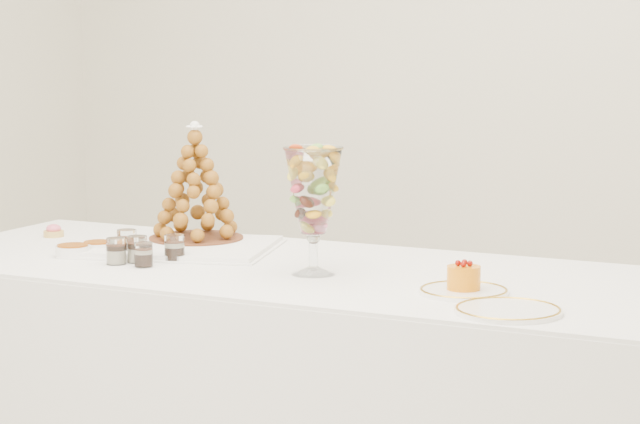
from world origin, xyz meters
The scene contains 15 objects.
buffet_table centered at (-0.12, 0.26, 0.40)m, with size 2.18×0.99×0.81m.
lace_tray centered at (-0.51, 0.33, 0.82)m, with size 0.54×0.41×0.02m, color white.
macaron_vase centered at (0.02, 0.20, 1.03)m, with size 0.15×0.15×0.33m.
cake_plate centered at (0.46, 0.17, 0.82)m, with size 0.22×0.22×0.01m, color white.
spare_plate centered at (0.63, 0.02, 0.82)m, with size 0.24×0.24×0.01m, color white.
pink_tart centered at (-0.98, 0.33, 0.83)m, with size 0.06×0.06×0.04m.
verrine_a centered at (-0.58, 0.18, 0.85)m, with size 0.06×0.06×0.07m, color white.
verrine_b centered at (-0.48, 0.11, 0.85)m, with size 0.05×0.05×0.07m, color white.
verrine_c centered at (-0.40, 0.17, 0.85)m, with size 0.06×0.06×0.07m, color white.
verrine_d centered at (-0.52, 0.06, 0.85)m, with size 0.05×0.05×0.07m, color white.
verrine_e centered at (-0.43, 0.07, 0.84)m, with size 0.05×0.05×0.07m, color white.
ramekin_back centered at (-0.68, 0.18, 0.82)m, with size 0.09×0.09×0.03m, color white.
ramekin_front centered at (-0.70, 0.09, 0.83)m, with size 0.10×0.10×0.03m, color white.
croquembouche centered at (-0.51, 0.43, 1.00)m, with size 0.29×0.29×0.35m.
mousse_cake centered at (0.46, 0.17, 0.85)m, with size 0.08×0.08×0.07m.
Camera 1 is at (1.61, -2.58, 1.43)m, focal length 70.00 mm.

